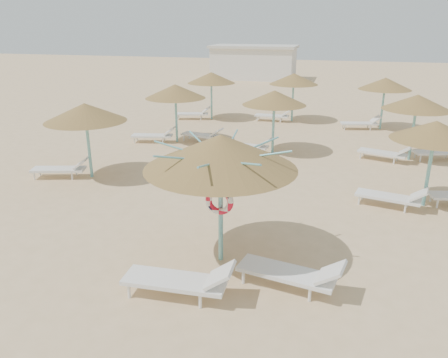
# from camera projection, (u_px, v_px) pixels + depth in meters

# --- Properties ---
(ground) EXTENTS (120.00, 120.00, 0.00)m
(ground) POSITION_uv_depth(u_px,v_px,m) (206.00, 254.00, 10.74)
(ground) COLOR #D9B484
(ground) RESTS_ON ground
(main_palapa) EXTENTS (3.44, 3.44, 3.08)m
(main_palapa) POSITION_uv_depth(u_px,v_px,m) (221.00, 152.00, 9.58)
(main_palapa) COLOR #6BB8BA
(main_palapa) RESTS_ON ground
(lounger_main_a) EXTENTS (2.33, 0.79, 0.84)m
(lounger_main_a) POSITION_uv_depth(u_px,v_px,m) (182.00, 280.00, 8.93)
(lounger_main_a) COLOR white
(lounger_main_a) RESTS_ON ground
(lounger_main_b) EXTENTS (2.31, 1.06, 0.81)m
(lounger_main_b) POSITION_uv_depth(u_px,v_px,m) (293.00, 273.00, 9.20)
(lounger_main_b) COLOR white
(lounger_main_b) RESTS_ON ground
(palapa_field) EXTENTS (15.87, 14.46, 2.72)m
(palapa_field) POSITION_uv_depth(u_px,v_px,m) (273.00, 95.00, 19.52)
(palapa_field) COLOR #6BB8BA
(palapa_field) RESTS_ON ground
(service_hut) EXTENTS (8.40, 4.40, 3.25)m
(service_hut) POSITION_uv_depth(u_px,v_px,m) (254.00, 62.00, 43.44)
(service_hut) COLOR silver
(service_hut) RESTS_ON ground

